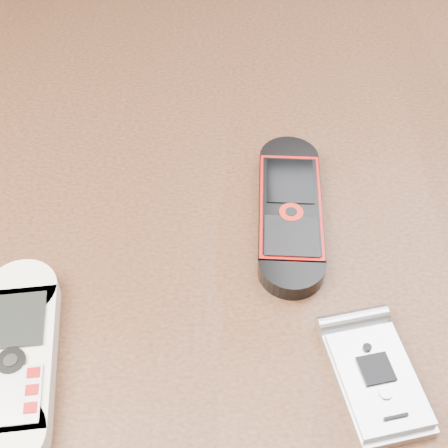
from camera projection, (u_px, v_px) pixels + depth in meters
table at (218, 312)px, 0.53m from camera, size 1.20×0.80×0.75m
nokia_white at (15, 359)px, 0.38m from camera, size 0.06×0.15×0.02m
nokia_black_red at (290, 210)px, 0.46m from camera, size 0.05×0.15×0.02m
motorola_razr at (376, 377)px, 0.37m from camera, size 0.06×0.10×0.01m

